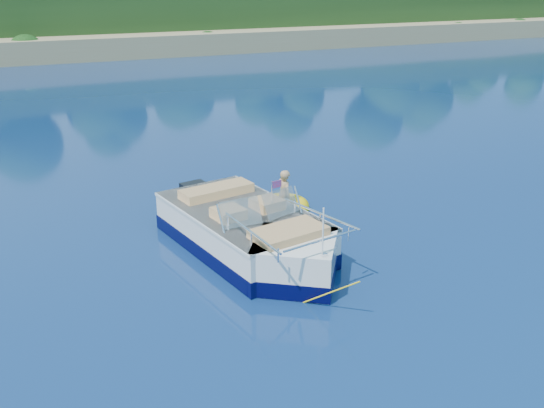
# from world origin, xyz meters

# --- Properties ---
(ground) EXTENTS (160.00, 160.00, 0.00)m
(ground) POSITION_xyz_m (0.00, 0.00, 0.00)
(ground) COLOR #0A1A4A
(ground) RESTS_ON ground
(shoreline) EXTENTS (170.00, 59.00, 6.00)m
(shoreline) POSITION_xyz_m (0.00, 63.77, 0.98)
(shoreline) COLOR #9A8659
(shoreline) RESTS_ON ground
(motorboat) EXTENTS (2.89, 6.06, 2.03)m
(motorboat) POSITION_xyz_m (-3.22, 2.43, 0.39)
(motorboat) COLOR white
(motorboat) RESTS_ON ground
(tow_tube) EXTENTS (1.69, 1.69, 0.36)m
(tow_tube) POSITION_xyz_m (-1.55, 4.50, 0.09)
(tow_tube) COLOR #FFCB03
(tow_tube) RESTS_ON ground
(boy) EXTENTS (0.45, 0.78, 1.45)m
(boy) POSITION_xyz_m (-1.52, 4.53, 0.00)
(boy) COLOR tan
(boy) RESTS_ON ground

